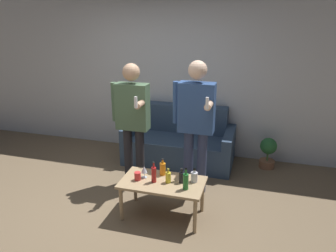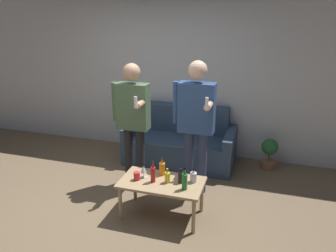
# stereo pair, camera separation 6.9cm
# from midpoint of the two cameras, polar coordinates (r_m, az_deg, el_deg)

# --- Properties ---
(ground_plane) EXTENTS (16.00, 16.00, 0.00)m
(ground_plane) POSITION_cam_midpoint_polar(r_m,az_deg,el_deg) (4.19, -9.58, -14.78)
(ground_plane) COLOR #756047
(wall_back) EXTENTS (8.00, 0.06, 2.70)m
(wall_back) POSITION_cam_midpoint_polar(r_m,az_deg,el_deg) (5.54, -0.89, 9.13)
(wall_back) COLOR silver
(wall_back) RESTS_ON ground_plane
(couch) EXTENTS (1.72, 0.84, 0.88)m
(couch) POSITION_cam_midpoint_polar(r_m,az_deg,el_deg) (5.34, 1.72, -2.90)
(couch) COLOR #334760
(couch) RESTS_ON ground_plane
(coffee_table) EXTENTS (0.97, 0.54, 0.46)m
(coffee_table) POSITION_cam_midpoint_polar(r_m,az_deg,el_deg) (3.89, -1.47, -10.34)
(coffee_table) COLOR tan
(coffee_table) RESTS_ON ground_plane
(bottle_orange) EXTENTS (0.08, 0.08, 0.16)m
(bottle_orange) POSITION_cam_midpoint_polar(r_m,az_deg,el_deg) (3.84, 4.07, -8.78)
(bottle_orange) COLOR silver
(bottle_orange) RESTS_ON coffee_table
(bottle_green) EXTENTS (0.06, 0.06, 0.17)m
(bottle_green) POSITION_cam_midpoint_polar(r_m,az_deg,el_deg) (3.81, -0.49, -8.89)
(bottle_green) COLOR yellow
(bottle_green) RESTS_ON coffee_table
(bottle_dark) EXTENTS (0.06, 0.06, 0.25)m
(bottle_dark) POSITION_cam_midpoint_polar(r_m,az_deg,el_deg) (3.81, -3.01, -8.37)
(bottle_dark) COLOR #B21E1E
(bottle_dark) RESTS_ON coffee_table
(bottle_yellow) EXTENTS (0.07, 0.07, 0.21)m
(bottle_yellow) POSITION_cam_midpoint_polar(r_m,az_deg,el_deg) (3.97, -1.43, -7.41)
(bottle_yellow) COLOR orange
(bottle_yellow) RESTS_ON coffee_table
(bottle_red) EXTENTS (0.06, 0.06, 0.25)m
(bottle_red) POSITION_cam_midpoint_polar(r_m,az_deg,el_deg) (3.67, 2.55, -9.55)
(bottle_red) COLOR #23752D
(bottle_red) RESTS_ON coffee_table
(bottle_clear) EXTENTS (0.07, 0.07, 0.18)m
(bottle_clear) POSITION_cam_midpoint_polar(r_m,az_deg,el_deg) (3.81, 1.85, -8.86)
(bottle_clear) COLOR black
(bottle_clear) RESTS_ON coffee_table
(wine_glass_near) EXTENTS (0.07, 0.07, 0.15)m
(wine_glass_near) POSITION_cam_midpoint_polar(r_m,az_deg,el_deg) (3.91, -4.68, -7.62)
(wine_glass_near) COLOR silver
(wine_glass_near) RESTS_ON coffee_table
(cup_on_table) EXTENTS (0.08, 0.08, 0.10)m
(cup_on_table) POSITION_cam_midpoint_polar(r_m,az_deg,el_deg) (3.89, -5.83, -8.68)
(cup_on_table) COLOR red
(cup_on_table) RESTS_ON coffee_table
(person_standing_left) EXTENTS (0.51, 0.44, 1.71)m
(person_standing_left) POSITION_cam_midpoint_polar(r_m,az_deg,el_deg) (4.41, -6.68, 1.74)
(person_standing_left) COLOR #232328
(person_standing_left) RESTS_ON ground_plane
(person_standing_right) EXTENTS (0.54, 0.46, 1.77)m
(person_standing_right) POSITION_cam_midpoint_polar(r_m,az_deg,el_deg) (4.19, 4.39, 1.39)
(person_standing_right) COLOR navy
(person_standing_right) RESTS_ON ground_plane
(potted_plant) EXTENTS (0.26, 0.26, 0.49)m
(potted_plant) POSITION_cam_midpoint_polar(r_m,az_deg,el_deg) (5.33, 16.66, -4.22)
(potted_plant) COLOR #936042
(potted_plant) RESTS_ON ground_plane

